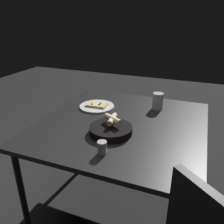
{
  "coord_description": "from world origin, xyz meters",
  "views": [
    {
      "loc": [
        1.35,
        0.45,
        1.44
      ],
      "look_at": [
        0.02,
        -0.07,
        0.82
      ],
      "focal_mm": 36.58,
      "sensor_mm": 36.0,
      "label": 1
    }
  ],
  "objects": [
    {
      "name": "dining_table",
      "position": [
        0.0,
        0.0,
        0.69
      ],
      "size": [
        1.15,
        1.1,
        0.75
      ],
      "color": "black",
      "rests_on": "ground"
    },
    {
      "name": "beer_glass",
      "position": [
        -0.32,
        0.18,
        0.8
      ],
      "size": [
        0.08,
        0.08,
        0.13
      ],
      "color": "silver",
      "rests_on": "dining_table"
    },
    {
      "name": "pizza_plate",
      "position": [
        -0.17,
        -0.28,
        0.76
      ],
      "size": [
        0.27,
        0.27,
        0.04
      ],
      "color": "white",
      "rests_on": "dining_table"
    },
    {
      "name": "ground",
      "position": [
        0.0,
        0.0,
        0.0
      ],
      "size": [
        8.0,
        8.0,
        0.0
      ],
      "primitive_type": "plane",
      "color": "#262626"
    },
    {
      "name": "bread_basket",
      "position": [
        0.18,
        -0.01,
        0.78
      ],
      "size": [
        0.27,
        0.27,
        0.1
      ],
      "color": "black",
      "rests_on": "dining_table"
    },
    {
      "name": "pepper_shaker",
      "position": [
        0.41,
        0.03,
        0.78
      ],
      "size": [
        0.05,
        0.05,
        0.08
      ],
      "color": "#BFB299",
      "rests_on": "dining_table"
    }
  ]
}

